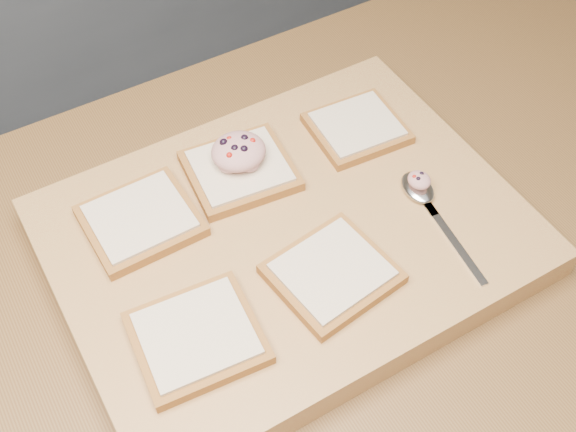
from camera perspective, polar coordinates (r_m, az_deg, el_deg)
name	(u,v)px	position (r m, az deg, el deg)	size (l,w,h in m)	color
island_counter	(303,417)	(1.25, 1.20, -15.61)	(2.00, 0.80, 0.90)	slate
cutting_board	(288,237)	(0.86, 0.00, -1.68)	(0.53, 0.40, 0.04)	#AF8C4B
bread_far_left	(140,220)	(0.85, -11.58, -0.31)	(0.13, 0.12, 0.02)	#A16F29
bread_far_center	(240,170)	(0.89, -3.82, 3.66)	(0.14, 0.13, 0.02)	#A16F29
bread_far_right	(357,128)	(0.94, 5.47, 6.97)	(0.12, 0.11, 0.02)	#A16F29
bread_near_left	(197,337)	(0.75, -7.23, -9.47)	(0.14, 0.13, 0.02)	#A16F29
bread_near_center	(332,273)	(0.79, 3.50, -4.53)	(0.14, 0.13, 0.02)	#A16F29
tuna_salad_dollop	(238,151)	(0.87, -3.94, 5.15)	(0.07, 0.06, 0.03)	tan
spoon	(423,195)	(0.88, 10.61, 1.62)	(0.04, 0.18, 0.01)	silver
spoon_salad	(419,180)	(0.87, 10.32, 2.83)	(0.03, 0.03, 0.02)	tan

